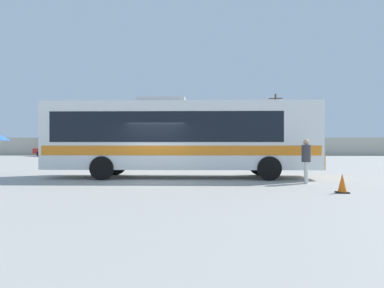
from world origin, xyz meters
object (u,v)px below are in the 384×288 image
at_px(roadside_tree_midleft, 149,119).
at_px(traffic_cone_on_apron, 342,183).
at_px(parked_car_second_grey, 100,150).
at_px(utility_pole_far, 62,128).
at_px(parked_car_rightmost_black, 210,150).
at_px(attendant_by_bus_door, 306,158).
at_px(parked_car_third_grey, 153,150).
at_px(parked_car_leftmost_red, 54,150).
at_px(utility_pole_near, 276,123).
at_px(roadside_tree_left, 93,119).
at_px(coach_bus_white_orange, 179,135).

height_order(roadside_tree_midleft, traffic_cone_on_apron, roadside_tree_midleft).
xyz_separation_m(parked_car_second_grey, utility_pole_far, (-7.25, 6.60, 2.92)).
height_order(parked_car_second_grey, parked_car_rightmost_black, parked_car_rightmost_black).
bearing_deg(roadside_tree_midleft, attendant_by_bus_door, -71.56).
bearing_deg(parked_car_third_grey, roadside_tree_midleft, 102.48).
relative_size(parked_car_leftmost_red, roadside_tree_midleft, 0.64).
xyz_separation_m(parked_car_second_grey, utility_pole_near, (21.88, 5.98, 3.50)).
relative_size(utility_pole_near, roadside_tree_left, 1.16).
bearing_deg(parked_car_rightmost_black, roadside_tree_left, 154.03).
bearing_deg(parked_car_leftmost_red, coach_bus_white_orange, -56.32).
bearing_deg(utility_pole_far, coach_bus_white_orange, -59.66).
bearing_deg(roadside_tree_left, roadside_tree_midleft, -4.28).
bearing_deg(roadside_tree_midleft, utility_pole_far, -174.69).
relative_size(parked_car_leftmost_red, roadside_tree_left, 0.66).
distance_m(parked_car_leftmost_red, parked_car_second_grey, 5.81).
height_order(coach_bus_white_orange, roadside_tree_midleft, roadside_tree_midleft).
bearing_deg(coach_bus_white_orange, parked_car_leftmost_red, 123.68).
xyz_separation_m(coach_bus_white_orange, traffic_cone_on_apron, (5.61, -4.89, -1.67)).
distance_m(parked_car_second_grey, roadside_tree_midleft, 9.93).
distance_m(roadside_tree_left, roadside_tree_midleft, 8.17).
distance_m(parked_car_second_grey, roadside_tree_left, 10.00).
xyz_separation_m(parked_car_third_grey, roadside_tree_left, (-9.68, 7.56, 4.29)).
distance_m(parked_car_third_grey, parked_car_rightmost_black, 6.82).
bearing_deg(attendant_by_bus_door, parked_car_leftmost_red, 128.79).
xyz_separation_m(coach_bus_white_orange, parked_car_second_grey, (-10.85, 24.32, -1.22)).
bearing_deg(parked_car_third_grey, parked_car_leftmost_red, -179.39).
bearing_deg(parked_car_third_grey, traffic_cone_on_apron, -71.10).
relative_size(parked_car_leftmost_red, parked_car_second_grey, 1.02).
xyz_separation_m(utility_pole_far, traffic_cone_on_apron, (23.71, -35.81, -3.37)).
xyz_separation_m(utility_pole_far, roadside_tree_midleft, (11.91, 1.11, 1.26)).
height_order(parked_car_rightmost_black, roadside_tree_midleft, roadside_tree_midleft).
bearing_deg(attendant_by_bus_door, roadside_tree_midleft, 108.44).
distance_m(parked_car_second_grey, traffic_cone_on_apron, 33.53).
height_order(coach_bus_white_orange, attendant_by_bus_door, coach_bus_white_orange).
bearing_deg(parked_car_third_grey, utility_pole_near, 18.41).
xyz_separation_m(parked_car_second_grey, parked_car_third_grey, (6.20, 0.75, 0.04)).
bearing_deg(coach_bus_white_orange, parked_car_second_grey, 114.04).
bearing_deg(parked_car_third_grey, parked_car_rightmost_black, -3.94).
height_order(parked_car_leftmost_red, parked_car_second_grey, parked_car_leftmost_red).
bearing_deg(coach_bus_white_orange, parked_car_rightmost_black, 85.00).
height_order(parked_car_second_grey, roadside_tree_midleft, roadside_tree_midleft).
relative_size(parked_car_second_grey, parked_car_third_grey, 0.98).
bearing_deg(roadside_tree_midleft, parked_car_third_grey, -77.52).
height_order(attendant_by_bus_door, utility_pole_far, utility_pole_far).
bearing_deg(parked_car_rightmost_black, parked_car_third_grey, 176.06).
xyz_separation_m(parked_car_leftmost_red, traffic_cone_on_apron, (22.23, -29.84, -0.46)).
bearing_deg(coach_bus_white_orange, attendant_by_bus_door, -23.36).
distance_m(utility_pole_near, utility_pole_far, 29.14).
height_order(utility_pole_near, utility_pole_far, utility_pole_near).
relative_size(roadside_tree_left, traffic_cone_on_apron, 10.99).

